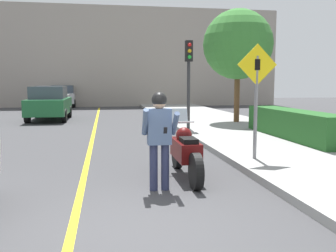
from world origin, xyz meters
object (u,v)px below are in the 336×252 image
(motorcycle, at_px, (185,152))
(crossing_sign, at_px, (256,90))
(traffic_light, at_px, (189,67))
(parked_car_white, at_px, (52,99))
(person_biker, at_px, (159,131))
(parked_car_silver, at_px, (64,96))
(parked_car_green, at_px, (49,103))
(street_tree, at_px, (238,45))

(motorcycle, bearing_deg, crossing_sign, 25.59)
(motorcycle, relative_size, traffic_light, 0.73)
(parked_car_white, bearing_deg, person_biker, -77.03)
(motorcycle, xyz_separation_m, parked_car_white, (-4.86, 17.62, 0.34))
(crossing_sign, bearing_deg, parked_car_silver, 106.07)
(traffic_light, xyz_separation_m, parked_car_green, (-5.80, 5.77, -1.56))
(parked_car_silver, bearing_deg, street_tree, -58.79)
(street_tree, bearing_deg, crossing_sign, -107.02)
(street_tree, height_order, parked_car_silver, street_tree)
(person_biker, xyz_separation_m, crossing_sign, (2.41, 1.63, 0.65))
(street_tree, bearing_deg, traffic_light, -141.38)
(traffic_light, bearing_deg, person_biker, -106.38)
(motorcycle, distance_m, street_tree, 10.09)
(street_tree, bearing_deg, parked_car_green, 156.58)
(motorcycle, bearing_deg, traffic_light, 76.84)
(crossing_sign, height_order, parked_car_green, crossing_sign)
(person_biker, height_order, parked_car_silver, person_biker)
(crossing_sign, height_order, traffic_light, traffic_light)
(person_biker, relative_size, traffic_light, 0.52)
(crossing_sign, height_order, street_tree, street_tree)
(motorcycle, relative_size, street_tree, 0.48)
(parked_car_green, distance_m, parked_car_silver, 10.99)
(crossing_sign, distance_m, parked_car_white, 18.06)
(parked_car_green, relative_size, parked_car_white, 1.00)
(street_tree, height_order, parked_car_white, street_tree)
(traffic_light, bearing_deg, parked_car_white, 120.07)
(traffic_light, distance_m, parked_car_white, 12.87)
(person_biker, xyz_separation_m, traffic_light, (2.16, 7.35, 1.39))
(parked_car_green, bearing_deg, street_tree, -23.42)
(parked_car_white, xyz_separation_m, parked_car_silver, (0.17, 5.70, 0.00))
(person_biker, bearing_deg, parked_car_green, 105.51)
(crossing_sign, distance_m, parked_car_green, 13.01)
(crossing_sign, bearing_deg, street_tree, 72.98)
(motorcycle, relative_size, person_biker, 1.39)
(parked_car_white, height_order, parked_car_silver, same)
(traffic_light, height_order, parked_car_green, traffic_light)
(motorcycle, distance_m, traffic_light, 7.01)
(motorcycle, distance_m, parked_car_silver, 23.79)
(person_biker, height_order, parked_car_green, person_biker)
(traffic_light, bearing_deg, street_tree, 38.62)
(motorcycle, xyz_separation_m, traffic_light, (1.54, 6.57, 1.91))
(motorcycle, xyz_separation_m, person_biker, (-0.62, -0.78, 0.52))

